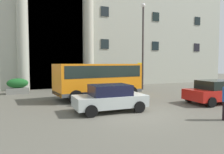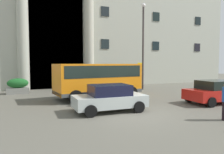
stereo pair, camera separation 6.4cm
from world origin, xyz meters
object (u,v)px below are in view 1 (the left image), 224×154
parked_estate_mid (216,92)px  parked_coupe_end (110,98)px  bus_stop_sign (139,74)px  hedge_planter_entrance_right (110,83)px  hedge_planter_far_east (18,86)px  lamppost_plaza_centre (143,40)px  scooter_by_planter (88,98)px  orange_minibus (98,78)px  hedge_planter_west (80,83)px

parked_estate_mid → parked_coupe_end: size_ratio=1.05×
bus_stop_sign → hedge_planter_entrance_right: (-1.77, 2.76, -1.06)m
hedge_planter_far_east → lamppost_plaza_centre: size_ratio=0.21×
hedge_planter_far_east → hedge_planter_entrance_right: 8.54m
bus_stop_sign → parked_coupe_end: size_ratio=0.68×
bus_stop_sign → parked_coupe_end: 8.53m
hedge_planter_entrance_right → scooter_by_planter: hedge_planter_entrance_right is taller
orange_minibus → hedge_planter_far_east: size_ratio=3.58×
orange_minibus → hedge_planter_far_east: bearing=131.6°
lamppost_plaza_centre → bus_stop_sign: bearing=-131.4°
orange_minibus → lamppost_plaza_centre: 7.56m
parked_coupe_end → hedge_planter_entrance_right: bearing=68.4°
hedge_planter_entrance_right → lamppost_plaza_centre: (2.88, -1.50, 4.28)m
hedge_planter_entrance_right → parked_coupe_end: size_ratio=0.44×
bus_stop_sign → scooter_by_planter: (-6.21, -4.25, -1.19)m
orange_minibus → parked_coupe_end: bearing=-107.1°
orange_minibus → bus_stop_sign: size_ratio=2.41×
lamppost_plaza_centre → hedge_planter_west: bearing=165.3°
hedge_planter_far_east → scooter_by_planter: size_ratio=0.92×
orange_minibus → parked_estate_mid: bearing=-41.9°
orange_minibus → lamppost_plaza_centre: bearing=23.9°
bus_stop_sign → hedge_planter_far_east: bus_stop_sign is taller
hedge_planter_far_east → hedge_planter_entrance_right: size_ratio=1.03×
parked_coupe_end → scooter_by_planter: parked_coupe_end is taller
hedge_planter_west → lamppost_plaza_centre: size_ratio=0.25×
orange_minibus → lamppost_plaza_centre: size_ratio=0.76×
parked_coupe_end → lamppost_plaza_centre: size_ratio=0.47×
parked_estate_mid → parked_coupe_end: 7.40m
hedge_planter_far_east → parked_coupe_end: (4.68, -9.28, 0.10)m
bus_stop_sign → lamppost_plaza_centre: (1.11, 1.26, 3.21)m
hedge_planter_west → parked_estate_mid: 11.75m
hedge_planter_west → parked_coupe_end: 9.20m
scooter_by_planter → parked_estate_mid: bearing=-19.3°
parked_coupe_end → scooter_by_planter: size_ratio=2.03×
orange_minibus → parked_estate_mid: size_ratio=1.55×
hedge_planter_far_east → lamppost_plaza_centre: bearing=-8.4°
bus_stop_sign → lamppost_plaza_centre: bearing=48.6°
hedge_planter_far_east → hedge_planter_entrance_right: (8.54, -0.18, -0.06)m
hedge_planter_entrance_right → parked_coupe_end: 9.88m
hedge_planter_far_east → scooter_by_planter: bearing=-60.3°
scooter_by_planter → hedge_planter_far_east: bearing=118.7°
hedge_planter_entrance_right → parked_estate_mid: parked_estate_mid is taller
hedge_planter_entrance_right → parked_estate_mid: 10.26m
parked_coupe_end → scooter_by_planter: 2.19m
hedge_planter_west → hedge_planter_entrance_right: bearing=-1.3°
hedge_planter_west → scooter_by_planter: bearing=-100.7°
hedge_planter_far_east → scooter_by_planter: (4.10, -7.18, -0.19)m
orange_minibus → parked_estate_mid: orange_minibus is taller
hedge_planter_west → hedge_planter_entrance_right: hedge_planter_west is taller
hedge_planter_west → scooter_by_planter: hedge_planter_west is taller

